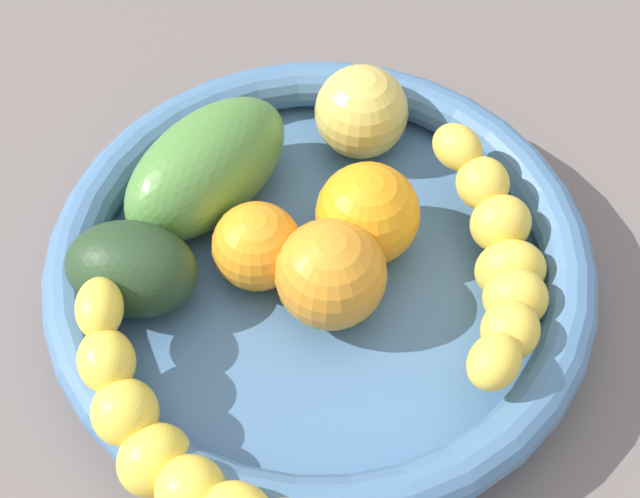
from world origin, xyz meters
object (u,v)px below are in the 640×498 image
Objects in this scene: fruit_bowl at (320,270)px; avocado_dark at (132,269)px; orange_mid_left at (368,214)px; orange_mid_right at (331,274)px; banana_draped_right at (499,257)px; orange_front at (257,248)px; banana_draped_left at (165,441)px; apple_yellow at (361,112)px; mango_green at (207,168)px.

fruit_bowl is 11.69cm from avocado_dark.
orange_mid_right is at bearing -22.14° from orange_mid_left.
fruit_bowl is 1.74× the size of banana_draped_right.
fruit_bowl is at bearing 91.71° from orange_front.
banana_draped_left is 2.36× the size of orange_mid_right.
mango_green is at bearing -57.86° from apple_yellow.
fruit_bowl is 2.15× the size of banana_draped_left.
avocado_dark is at bearing -159.01° from banana_draped_left.
orange_mid_left is 8.80cm from apple_yellow.
banana_draped_right is 2.92× the size of orange_mid_right.
mango_green is at bearing -124.60° from fruit_bowl.
avocado_dark reaches higher than orange_front.
apple_yellow is (-8.75, -0.93, -0.08)cm from orange_mid_left.
orange_mid_right is (2.15, -10.03, 0.04)cm from banana_draped_right.
mango_green is (6.06, -9.65, 0.21)cm from apple_yellow.
orange_front is 5.14cm from orange_mid_right.
fruit_bowl is at bearing 151.97° from banana_draped_left.
avocado_dark is at bearing -77.93° from fruit_bowl.
banana_draped_right is at bearing 74.23° from mango_green.
avocado_dark is (5.11, -13.98, -0.39)cm from orange_mid_left.
apple_yellow is 0.50× the size of mango_green.
banana_draped_right is at bearing 90.93° from orange_front.
banana_draped_right reaches higher than orange_front.
banana_draped_right is 3.08× the size of apple_yellow.
banana_draped_left is at bearing -31.57° from orange_mid_left.
avocado_dark is at bearing -43.28° from apple_yellow.
banana_draped_right reaches higher than banana_draped_left.
avocado_dark is (-10.86, -4.17, -0.37)cm from banana_draped_left.
banana_draped_right is 14.78cm from orange_front.
fruit_bowl is 4.45cm from orange_front.
orange_front is 0.44× the size of mango_green.
fruit_bowl is 5.21× the size of orange_mid_left.
apple_yellow reaches higher than orange_front.
orange_front is at bearing -88.29° from fruit_bowl.
fruit_bowl is 3.49cm from orange_mid_right.
apple_yellow is (-11.57, 5.73, 0.40)cm from orange_front.
avocado_dark is at bearing -69.92° from orange_mid_left.
orange_mid_left is 14.89cm from avocado_dark.
orange_mid_left is 0.81× the size of avocado_dark.
apple_yellow is 11.40cm from mango_green.
banana_draped_right is 22.23cm from avocado_dark.
orange_mid_right is at bearing 49.37° from mango_green.
orange_front is 6.79cm from mango_green.
mango_green reaches higher than orange_mid_left.
mango_green reaches higher than banana_draped_right.
mango_green reaches higher than apple_yellow.
banana_draped_right is 2.43× the size of avocado_dark.
orange_mid_right is 11.40cm from mango_green.
banana_draped_right is (-0.12, 10.86, 2.68)cm from fruit_bowl.
fruit_bowl is 5.08× the size of orange_mid_right.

